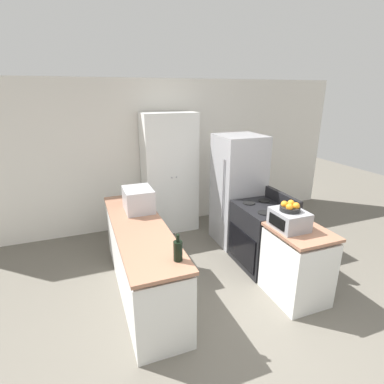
{
  "coord_description": "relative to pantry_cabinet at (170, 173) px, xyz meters",
  "views": [
    {
      "loc": [
        -1.42,
        -1.99,
        2.39
      ],
      "look_at": [
        0.0,
        1.72,
        1.05
      ],
      "focal_mm": 28.0,
      "sensor_mm": 36.0,
      "label": 1
    }
  ],
  "objects": [
    {
      "name": "ground_plane",
      "position": [
        -0.01,
        -2.86,
        -1.03
      ],
      "size": [
        14.0,
        14.0,
        0.0
      ],
      "primitive_type": "plane",
      "color": "#666056"
    },
    {
      "name": "wall_back",
      "position": [
        -0.01,
        0.31,
        0.27
      ],
      "size": [
        7.0,
        0.06,
        2.6
      ],
      "color": "silver",
      "rests_on": "ground_plane"
    },
    {
      "name": "counter_left",
      "position": [
        -0.86,
        -1.61,
        -0.6
      ],
      "size": [
        0.6,
        2.3,
        0.89
      ],
      "color": "silver",
      "rests_on": "ground_plane"
    },
    {
      "name": "counter_right",
      "position": [
        0.84,
        -2.4,
        -0.6
      ],
      "size": [
        0.6,
        0.71,
        0.89
      ],
      "color": "silver",
      "rests_on": "ground_plane"
    },
    {
      "name": "pantry_cabinet",
      "position": [
        0.0,
        0.0,
        0.0
      ],
      "size": [
        0.9,
        0.54,
        2.07
      ],
      "color": "white",
      "rests_on": "ground_plane"
    },
    {
      "name": "stove",
      "position": [
        0.86,
        -1.63,
        -0.58
      ],
      "size": [
        0.66,
        0.79,
        1.05
      ],
      "color": "black",
      "rests_on": "ground_plane"
    },
    {
      "name": "refrigerator",
      "position": [
        0.88,
        -0.86,
        -0.15
      ],
      "size": [
        0.71,
        0.68,
        1.76
      ],
      "color": "#A3A3A8",
      "rests_on": "ground_plane"
    },
    {
      "name": "microwave",
      "position": [
        -0.77,
        -1.14,
        0.01
      ],
      "size": [
        0.37,
        0.44,
        0.3
      ],
      "color": "#B2B2B7",
      "rests_on": "counter_left"
    },
    {
      "name": "wine_bottle",
      "position": [
        -0.68,
        -2.51,
        -0.04
      ],
      "size": [
        0.09,
        0.09,
        0.27
      ],
      "color": "black",
      "rests_on": "counter_left"
    },
    {
      "name": "toaster_oven",
      "position": [
        0.73,
        -2.3,
        -0.04
      ],
      "size": [
        0.34,
        0.4,
        0.22
      ],
      "color": "#939399",
      "rests_on": "counter_right"
    },
    {
      "name": "fruit_bowl",
      "position": [
        0.72,
        -2.31,
        0.12
      ],
      "size": [
        0.23,
        0.23,
        0.11
      ],
      "color": "black",
      "rests_on": "toaster_oven"
    }
  ]
}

